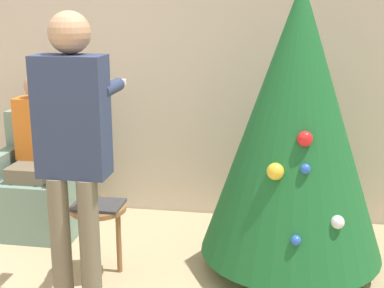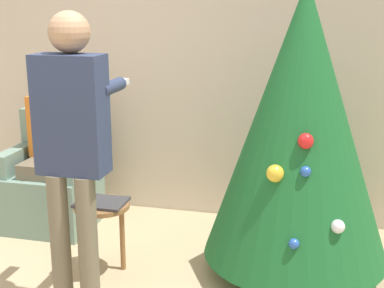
{
  "view_description": "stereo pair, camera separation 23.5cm",
  "coord_description": "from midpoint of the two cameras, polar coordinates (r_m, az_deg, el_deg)",
  "views": [
    {
      "loc": [
        1.17,
        -2.22,
        1.83
      ],
      "look_at": [
        0.64,
        0.87,
        0.99
      ],
      "focal_mm": 50.0,
      "sensor_mm": 36.0,
      "label": 1
    },
    {
      "loc": [
        1.4,
        -2.17,
        1.83
      ],
      "look_at": [
        0.64,
        0.87,
        0.99
      ],
      "focal_mm": 50.0,
      "sensor_mm": 36.0,
      "label": 2
    }
  ],
  "objects": [
    {
      "name": "side_stool",
      "position": [
        3.7,
        -7.76,
        -7.66
      ],
      "size": [
        0.38,
        0.38,
        0.51
      ],
      "color": "olive",
      "rests_on": "ground_plane"
    },
    {
      "name": "laptop",
      "position": [
        3.66,
        -7.82,
        -6.2
      ],
      "size": [
        0.33,
        0.26,
        0.02
      ],
      "color": "#38383D",
      "rests_on": "side_stool"
    },
    {
      "name": "person_seated",
      "position": [
        4.47,
        -13.57,
        0.09
      ],
      "size": [
        0.36,
        0.46,
        1.29
      ],
      "color": "#6B604C",
      "rests_on": "ground_plane"
    },
    {
      "name": "wall_back",
      "position": [
        4.63,
        -2.19,
        8.99
      ],
      "size": [
        8.0,
        0.06,
        2.7
      ],
      "color": "beige",
      "rests_on": "ground_plane"
    },
    {
      "name": "armchair",
      "position": [
        4.59,
        -13.17,
        -4.3
      ],
      "size": [
        0.69,
        0.62,
        0.95
      ],
      "color": "gray",
      "rests_on": "ground_plane"
    },
    {
      "name": "person_standing",
      "position": [
        3.1,
        -10.55,
        0.62
      ],
      "size": [
        0.42,
        0.57,
        1.78
      ],
      "color": "#6B604C",
      "rests_on": "ground_plane"
    },
    {
      "name": "christmas_tree",
      "position": [
        3.55,
        13.34,
        2.05
      ],
      "size": [
        1.23,
        1.23,
        1.98
      ],
      "color": "brown",
      "rests_on": "ground_plane"
    }
  ]
}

